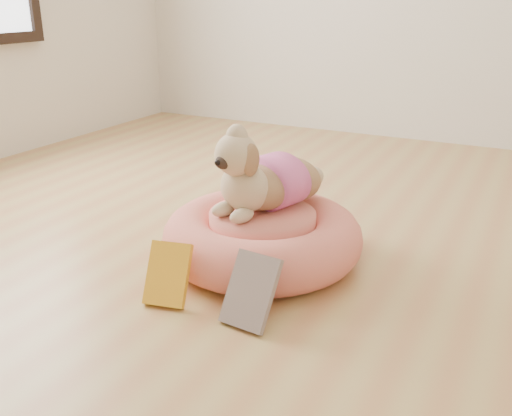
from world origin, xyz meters
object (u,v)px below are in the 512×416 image
at_px(dog, 263,164).
at_px(book_yellow, 168,274).
at_px(pet_bed, 262,237).
at_px(book_white, 251,291).

xyz_separation_m(dog, book_yellow, (-0.11, -0.43, -0.26)).
bearing_deg(pet_bed, dog, 114.37).
xyz_separation_m(book_yellow, book_white, (0.28, 0.01, 0.01)).
bearing_deg(book_white, dog, 117.41).
bearing_deg(pet_bed, book_white, -68.06).
xyz_separation_m(pet_bed, book_white, (0.16, -0.39, 0.01)).
relative_size(dog, book_yellow, 2.26).
relative_size(dog, book_white, 2.04).
height_order(pet_bed, book_white, book_white).
bearing_deg(book_yellow, book_white, -10.35).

